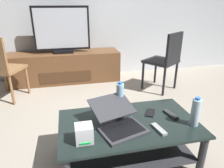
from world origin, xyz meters
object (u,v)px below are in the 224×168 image
(side_chair, at_px, (0,66))
(tv_remote, at_px, (159,129))
(dining_chair, at_px, (166,58))
(soundbar_remote, at_px, (171,114))
(coffee_table, at_px, (128,134))
(cell_phone, at_px, (150,113))
(water_bottle_near, at_px, (120,98))
(laptop, at_px, (118,120))
(television, at_px, (62,31))
(router_box, at_px, (84,133))
(media_cabinet, at_px, (65,67))
(water_bottle_far, at_px, (195,112))

(side_chair, relative_size, tv_remote, 5.78)
(dining_chair, xyz_separation_m, soundbar_remote, (-0.62, -1.36, -0.12))
(tv_remote, bearing_deg, side_chair, 122.21)
(coffee_table, xyz_separation_m, side_chair, (-1.37, 1.54, 0.24))
(coffee_table, bearing_deg, cell_phone, 23.87)
(dining_chair, xyz_separation_m, water_bottle_near, (-1.04, -1.21, 0.01))
(dining_chair, xyz_separation_m, laptop, (-1.11, -1.43, -0.07))
(television, height_order, tv_remote, television)
(side_chair, relative_size, cell_phone, 6.60)
(dining_chair, bearing_deg, soundbar_remote, -114.34)
(router_box, bearing_deg, dining_chair, 48.19)
(media_cabinet, distance_m, laptop, 2.24)
(media_cabinet, relative_size, water_bottle_near, 6.45)
(television, distance_m, cell_phone, 2.21)
(coffee_table, distance_m, water_bottle_near, 0.32)
(television, relative_size, side_chair, 0.98)
(dining_chair, distance_m, soundbar_remote, 1.50)
(side_chair, height_order, laptop, side_chair)
(router_box, relative_size, tv_remote, 0.82)
(coffee_table, relative_size, tv_remote, 7.16)
(side_chair, bearing_deg, television, 34.77)
(television, distance_m, router_box, 2.34)
(side_chair, relative_size, water_bottle_far, 3.76)
(cell_phone, xyz_separation_m, soundbar_remote, (0.16, -0.07, 0.01))
(router_box, bearing_deg, media_cabinet, 93.32)
(side_chair, xyz_separation_m, soundbar_remote, (1.76, -1.51, -0.11))
(dining_chair, height_order, water_bottle_near, dining_chair)
(cell_phone, bearing_deg, tv_remote, -66.36)
(laptop, xyz_separation_m, cell_phone, (0.33, 0.14, -0.06))
(cell_phone, xyz_separation_m, tv_remote, (-0.04, -0.26, 0.01))
(router_box, distance_m, soundbar_remote, 0.80)
(television, distance_m, water_bottle_far, 2.52)
(coffee_table, xyz_separation_m, laptop, (-0.10, -0.04, 0.18))
(media_cabinet, relative_size, tv_remote, 11.83)
(water_bottle_far, relative_size, soundbar_remote, 1.54)
(cell_phone, bearing_deg, television, 141.58)
(dining_chair, distance_m, router_box, 2.09)
(dining_chair, relative_size, laptop, 1.83)
(soundbar_remote, bearing_deg, dining_chair, 53.76)
(side_chair, xyz_separation_m, water_bottle_near, (1.34, -1.35, 0.02))
(soundbar_remote, bearing_deg, router_box, -177.86)
(media_cabinet, height_order, water_bottle_far, water_bottle_far)
(water_bottle_near, bearing_deg, laptop, -107.64)
(media_cabinet, height_order, water_bottle_near, water_bottle_near)
(media_cabinet, relative_size, water_bottle_far, 7.70)
(laptop, xyz_separation_m, water_bottle_near, (0.07, 0.22, 0.08))
(media_cabinet, relative_size, television, 2.09)
(router_box, height_order, tv_remote, router_box)
(cell_phone, bearing_deg, coffee_table, -124.81)
(laptop, bearing_deg, water_bottle_near, 72.36)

